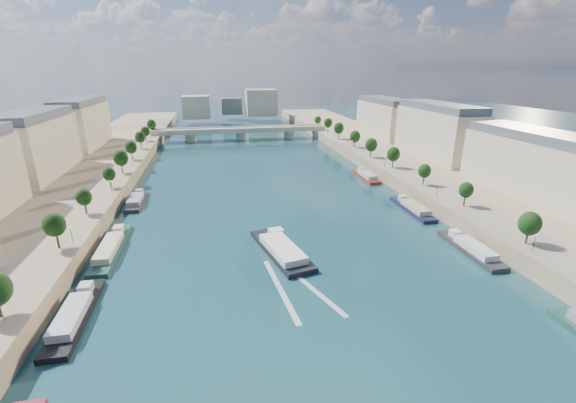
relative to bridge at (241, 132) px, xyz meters
name	(u,v)px	position (x,y,z in m)	size (l,w,h in m)	color
ground	(271,206)	(0.00, -130.68, -5.08)	(700.00, 700.00, 0.00)	#0B2E34
quay_left	(38,214)	(-72.00, -130.68, -2.58)	(44.00, 520.00, 5.00)	#9E8460
quay_right	(461,188)	(72.00, -130.68, -2.58)	(44.00, 520.00, 5.00)	#9E8460
pave_left	(89,203)	(-57.00, -130.68, -0.03)	(14.00, 520.00, 0.10)	gray
pave_right	(425,183)	(57.00, -130.68, -0.03)	(14.00, 520.00, 0.10)	gray
trees_left	(95,184)	(-55.00, -128.68, 5.39)	(4.80, 268.80, 8.26)	#382B1E
trees_right	(408,163)	(55.00, -120.68, 5.39)	(4.80, 268.80, 8.26)	#382B1E
lamps_left	(94,205)	(-52.50, -140.68, 2.70)	(0.36, 200.36, 4.28)	black
lamps_right	(408,173)	(52.50, -125.68, 2.70)	(0.36, 200.36, 4.28)	black
buildings_right	(477,143)	(85.00, -118.68, 11.37)	(16.00, 226.00, 23.20)	#BAAE8F
skyline	(236,105)	(3.19, 88.85, 9.57)	(79.00, 42.00, 22.00)	#BAAE8F
bridge	(241,132)	(0.00, 0.00, 0.00)	(112.00, 12.00, 8.15)	#C1B79E
tour_barge	(281,250)	(-2.48, -165.68, -4.11)	(13.27, 27.49, 3.69)	black
wake	(295,287)	(-2.48, -182.31, -5.06)	(13.31, 25.99, 0.04)	silver
moored_barges_left	(74,316)	(-45.50, -185.41, -4.24)	(5.00, 156.21, 3.60)	#191733
moored_barges_right	(473,250)	(45.50, -175.25, -4.24)	(5.00, 160.49, 3.60)	black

